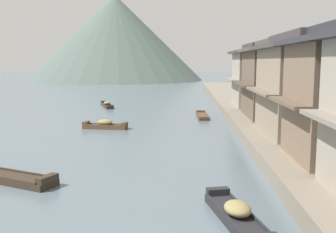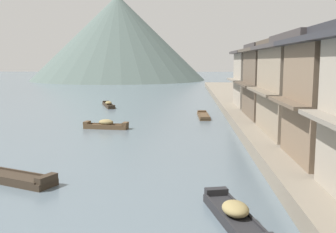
{
  "view_description": "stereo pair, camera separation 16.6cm",
  "coord_description": "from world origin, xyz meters",
  "px_view_note": "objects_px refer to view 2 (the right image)",
  "views": [
    {
      "loc": [
        2.75,
        -0.63,
        5.2
      ],
      "look_at": [
        1.77,
        21.52,
        2.14
      ],
      "focal_mm": 42.79,
      "sensor_mm": 36.0,
      "label": 1
    },
    {
      "loc": [
        2.91,
        -0.62,
        5.2
      ],
      "look_at": [
        1.77,
        21.52,
        2.14
      ],
      "focal_mm": 42.79,
      "sensor_mm": 36.0,
      "label": 2
    }
  ],
  "objects_px": {
    "boat_moored_far": "(203,116)",
    "boat_midriver_drifting": "(235,216)",
    "boat_moored_third": "(12,178)",
    "house_waterfront_narrow": "(301,85)",
    "boat_moored_nearest": "(109,105)",
    "house_waterfront_far": "(284,79)",
    "boat_midriver_upstream": "(106,125)",
    "house_waterfront_end": "(263,76)"
  },
  "relations": [
    {
      "from": "boat_moored_far",
      "to": "boat_midriver_drifting",
      "type": "xyz_separation_m",
      "value": [
        0.11,
        -24.88,
        0.14
      ]
    },
    {
      "from": "boat_moored_third",
      "to": "house_waterfront_narrow",
      "type": "bearing_deg",
      "value": 29.88
    },
    {
      "from": "boat_moored_nearest",
      "to": "boat_moored_far",
      "type": "height_order",
      "value": "boat_moored_nearest"
    },
    {
      "from": "house_waterfront_far",
      "to": "boat_moored_third",
      "type": "bearing_deg",
      "value": -133.68
    },
    {
      "from": "boat_midriver_upstream",
      "to": "boat_moored_third",
      "type": "bearing_deg",
      "value": -95.11
    },
    {
      "from": "boat_moored_third",
      "to": "boat_moored_far",
      "type": "bearing_deg",
      "value": 66.44
    },
    {
      "from": "boat_midriver_drifting",
      "to": "house_waterfront_far",
      "type": "relative_size",
      "value": 0.61
    },
    {
      "from": "boat_midriver_drifting",
      "to": "boat_midriver_upstream",
      "type": "height_order",
      "value": "same"
    },
    {
      "from": "house_waterfront_end",
      "to": "boat_midriver_drifting",
      "type": "bearing_deg",
      "value": -101.94
    },
    {
      "from": "house_waterfront_narrow",
      "to": "house_waterfront_far",
      "type": "xyz_separation_m",
      "value": [
        0.72,
        7.61,
        -0.0
      ]
    },
    {
      "from": "boat_midriver_upstream",
      "to": "house_waterfront_far",
      "type": "relative_size",
      "value": 0.47
    },
    {
      "from": "boat_moored_nearest",
      "to": "house_waterfront_far",
      "type": "xyz_separation_m",
      "value": [
        16.81,
        -13.12,
        3.55
      ]
    },
    {
      "from": "house_waterfront_end",
      "to": "boat_moored_far",
      "type": "bearing_deg",
      "value": -154.12
    },
    {
      "from": "house_waterfront_narrow",
      "to": "house_waterfront_far",
      "type": "distance_m",
      "value": 7.64
    },
    {
      "from": "boat_moored_nearest",
      "to": "boat_moored_third",
      "type": "distance_m",
      "value": 29.1
    },
    {
      "from": "house_waterfront_narrow",
      "to": "boat_moored_far",
      "type": "bearing_deg",
      "value": 113.59
    },
    {
      "from": "boat_moored_far",
      "to": "boat_midriver_upstream",
      "type": "distance_m",
      "value": 10.4
    },
    {
      "from": "boat_moored_nearest",
      "to": "house_waterfront_narrow",
      "type": "bearing_deg",
      "value": -52.19
    },
    {
      "from": "house_waterfront_narrow",
      "to": "house_waterfront_end",
      "type": "relative_size",
      "value": 1.14
    },
    {
      "from": "boat_moored_nearest",
      "to": "boat_midriver_drifting",
      "type": "height_order",
      "value": "boat_midriver_drifting"
    },
    {
      "from": "boat_moored_nearest",
      "to": "boat_moored_far",
      "type": "distance_m",
      "value": 13.49
    },
    {
      "from": "boat_midriver_upstream",
      "to": "house_waterfront_narrow",
      "type": "height_order",
      "value": "house_waterfront_narrow"
    },
    {
      "from": "boat_moored_third",
      "to": "boat_midriver_drifting",
      "type": "distance_m",
      "value": 10.05
    },
    {
      "from": "boat_midriver_drifting",
      "to": "house_waterfront_end",
      "type": "relative_size",
      "value": 0.65
    },
    {
      "from": "boat_moored_nearest",
      "to": "house_waterfront_end",
      "type": "height_order",
      "value": "house_waterfront_end"
    },
    {
      "from": "boat_midriver_drifting",
      "to": "house_waterfront_far",
      "type": "distance_m",
      "value": 21.21
    },
    {
      "from": "boat_midriver_upstream",
      "to": "house_waterfront_far",
      "type": "bearing_deg",
      "value": 8.18
    },
    {
      "from": "boat_midriver_drifting",
      "to": "house_waterfront_end",
      "type": "distance_m",
      "value": 28.61
    },
    {
      "from": "boat_moored_third",
      "to": "house_waterfront_narrow",
      "type": "xyz_separation_m",
      "value": [
        14.5,
        8.33,
        3.58
      ]
    },
    {
      "from": "boat_moored_third",
      "to": "boat_moored_far",
      "type": "relative_size",
      "value": 0.88
    },
    {
      "from": "boat_moored_far",
      "to": "house_waterfront_narrow",
      "type": "distance_m",
      "value": 14.07
    },
    {
      "from": "house_waterfront_narrow",
      "to": "house_waterfront_end",
      "type": "bearing_deg",
      "value": 87.95
    },
    {
      "from": "boat_moored_third",
      "to": "house_waterfront_far",
      "type": "bearing_deg",
      "value": 46.32
    },
    {
      "from": "boat_midriver_upstream",
      "to": "house_waterfront_narrow",
      "type": "xyz_separation_m",
      "value": [
        13.26,
        -5.6,
        3.49
      ]
    },
    {
      "from": "boat_moored_nearest",
      "to": "boat_moored_third",
      "type": "xyz_separation_m",
      "value": [
        1.59,
        -29.06,
        -0.03
      ]
    },
    {
      "from": "boat_moored_nearest",
      "to": "boat_midriver_upstream",
      "type": "bearing_deg",
      "value": -79.4
    },
    {
      "from": "boat_moored_far",
      "to": "boat_moored_nearest",
      "type": "bearing_deg",
      "value": 142.15
    },
    {
      "from": "boat_moored_nearest",
      "to": "house_waterfront_end",
      "type": "relative_size",
      "value": 0.76
    },
    {
      "from": "boat_moored_far",
      "to": "house_waterfront_far",
      "type": "xyz_separation_m",
      "value": [
        6.15,
        -4.85,
        3.64
      ]
    },
    {
      "from": "house_waterfront_far",
      "to": "house_waterfront_end",
      "type": "height_order",
      "value": "same"
    },
    {
      "from": "boat_moored_nearest",
      "to": "house_waterfront_narrow",
      "type": "xyz_separation_m",
      "value": [
        16.09,
        -20.73,
        3.56
      ]
    },
    {
      "from": "boat_moored_far",
      "to": "house_waterfront_end",
      "type": "distance_m",
      "value": 7.59
    }
  ]
}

